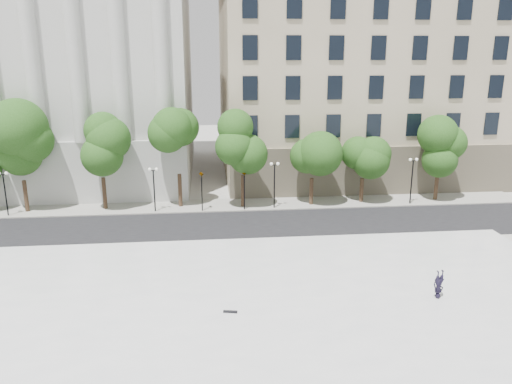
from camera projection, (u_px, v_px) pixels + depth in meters
ground at (216, 353)px, 23.66m from camera, size 160.00×160.00×0.00m
plaza at (214, 317)px, 26.48m from camera, size 44.00×22.00×0.45m
street at (211, 227)px, 40.93m from camera, size 60.00×8.00×0.02m
far_sidewalk at (210, 206)px, 46.67m from camera, size 60.00×4.00×0.12m
building_west at (53, 62)px, 55.59m from camera, size 31.50×27.65×25.60m
building_east at (373, 77)px, 59.96m from camera, size 36.00×26.15×23.00m
traffic_light_west at (201, 172)px, 44.01m from camera, size 0.75×1.72×4.18m
traffic_light_east at (244, 171)px, 44.37m from camera, size 0.55×1.80×4.21m
person_lying at (438, 294)px, 28.06m from camera, size 0.77×1.72×0.45m
skateboard at (230, 312)px, 26.52m from camera, size 0.77×0.33×0.08m
street_trees at (187, 153)px, 44.87m from camera, size 46.78×4.45×7.64m
lamp_posts at (219, 179)px, 44.65m from camera, size 37.31×0.28×4.50m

